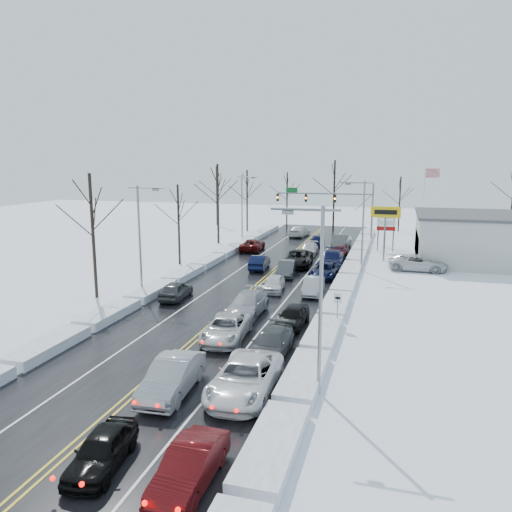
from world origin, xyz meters
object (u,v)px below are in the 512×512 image
(tires_plus_sign, at_px, (386,216))
(queued_car_0, at_px, (103,467))
(traffic_signal_mast, at_px, (335,201))
(oncoming_car_0, at_px, (260,269))
(flagpole, at_px, (425,199))

(tires_plus_sign, xyz_separation_m, queued_car_0, (-8.67, -41.96, -4.99))
(tires_plus_sign, bearing_deg, queued_car_0, -101.67)
(traffic_signal_mast, xyz_separation_m, oncoming_car_0, (-5.03, -20.09, -5.48))
(queued_car_0, bearing_deg, tires_plus_sign, 70.53)
(flagpole, bearing_deg, oncoming_car_0, -127.16)
(traffic_signal_mast, relative_size, queued_car_0, 3.35)
(tires_plus_sign, bearing_deg, flagpole, 71.56)
(flagpole, bearing_deg, queued_car_0, -103.41)
(tires_plus_sign, xyz_separation_m, flagpole, (4.67, 14.01, 0.93))
(queued_car_0, xyz_separation_m, oncoming_car_0, (-3.41, 33.87, 0.00))
(flagpole, bearing_deg, tires_plus_sign, -108.44)
(flagpole, distance_m, oncoming_car_0, 28.36)
(traffic_signal_mast, bearing_deg, queued_car_0, -91.71)
(flagpole, distance_m, queued_car_0, 57.84)
(traffic_signal_mast, relative_size, flagpole, 1.33)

